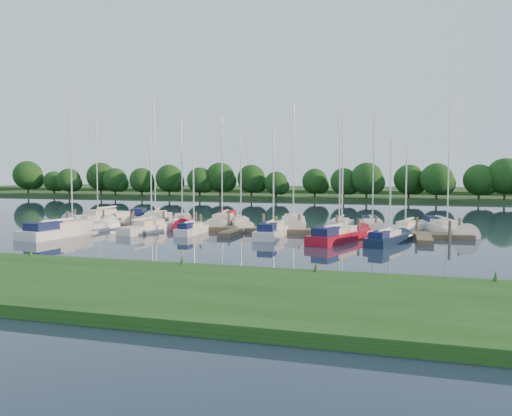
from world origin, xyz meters
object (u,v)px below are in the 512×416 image
(motorboat, at_px, (138,218))
(sailboat_s_2, at_px, (192,230))
(dock, at_px, (239,230))
(sailboat_n_5, at_px, (241,225))
(sailboat_n_0, at_px, (100,218))

(motorboat, xyz_separation_m, sailboat_s_2, (10.40, -8.92, -0.05))
(dock, distance_m, sailboat_n_5, 3.94)
(dock, height_order, sailboat_n_5, sailboat_n_5)
(dock, xyz_separation_m, sailboat_s_2, (-3.60, -2.49, 0.12))
(sailboat_n_0, xyz_separation_m, sailboat_n_5, (17.76, -2.49, -0.01))
(dock, xyz_separation_m, sailboat_n_0, (-18.88, 6.27, 0.08))
(sailboat_n_5, bearing_deg, sailboat_n_0, -33.50)
(dock, relative_size, sailboat_s_2, 5.51)
(motorboat, relative_size, sailboat_s_2, 0.77)
(motorboat, bearing_deg, sailboat_n_0, -15.66)
(sailboat_n_0, height_order, motorboat, sailboat_n_0)
(sailboat_n_0, distance_m, sailboat_n_5, 17.93)
(motorboat, distance_m, sailboat_s_2, 13.70)
(sailboat_n_0, relative_size, motorboat, 2.22)
(sailboat_n_5, bearing_deg, sailboat_s_2, 42.89)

